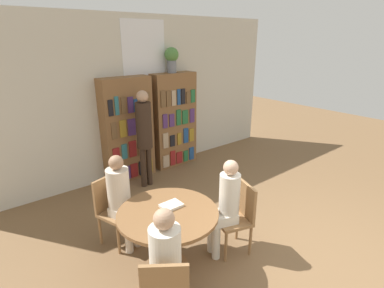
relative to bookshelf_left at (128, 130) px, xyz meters
The scene contains 13 objects.
ground_plane 3.81m from the bookshelf_left, 81.71° to the right, with size 16.00×16.00×0.00m, color brown.
wall_back 0.79m from the bookshelf_left, 20.08° to the left, with size 6.40×0.07×3.00m.
bookshelf_left is the anchor object (origin of this frame).
bookshelf_right 1.06m from the bookshelf_left, ahead, with size 0.94×0.34×1.93m.
flower_vase 1.63m from the bookshelf_left, ahead, with size 0.27×0.27×0.48m.
reading_table 2.63m from the bookshelf_left, 108.05° to the right, with size 1.14×1.14×0.75m.
chair_left_side 2.00m from the bookshelf_left, 123.97° to the right, with size 0.50×0.50×0.91m.
chair_far_side 2.80m from the bookshelf_left, 88.84° to the right, with size 0.50×0.50×0.91m.
seated_reader_left 2.08m from the bookshelf_left, 120.08° to the right, with size 0.37×0.41×1.26m.
seated_reader_right 2.72m from the bookshelf_left, 92.49° to the right, with size 0.39×0.34×1.26m.
seated_reader_back 3.32m from the bookshelf_left, 111.97° to the right, with size 0.42×0.42×1.26m.
librarian_standing 0.52m from the bookshelf_left, 82.61° to the right, with size 0.27×0.54×1.76m.
open_book_on_table 2.52m from the bookshelf_left, 106.44° to the right, with size 0.24×0.18×0.03m.
Camera 1 is at (-2.95, -1.25, 2.59)m, focal length 28.00 mm.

